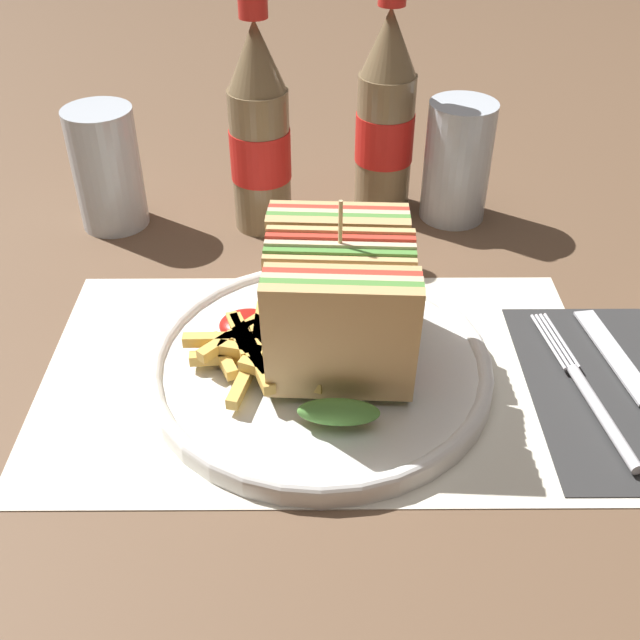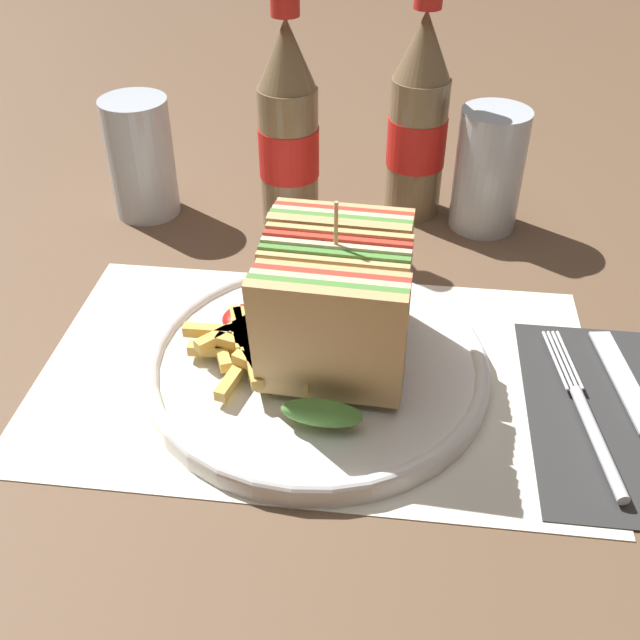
% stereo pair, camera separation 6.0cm
% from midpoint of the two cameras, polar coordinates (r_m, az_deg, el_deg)
% --- Properties ---
extents(ground_plane, '(4.00, 4.00, 0.00)m').
position_cam_midpoint_polar(ground_plane, '(0.62, 0.03, -3.06)').
color(ground_plane, brown).
extents(placemat, '(0.45, 0.27, 0.00)m').
position_cam_midpoint_polar(placemat, '(0.61, 2.55, -4.16)').
color(placemat, silver).
rests_on(placemat, ground_plane).
extents(plate_main, '(0.28, 0.28, 0.02)m').
position_cam_midpoint_polar(plate_main, '(0.60, 2.62, -3.51)').
color(plate_main, white).
rests_on(plate_main, ground_plane).
extents(club_sandwich, '(0.11, 0.16, 0.14)m').
position_cam_midpoint_polar(club_sandwich, '(0.56, 4.21, 0.91)').
color(club_sandwich, tan).
rests_on(club_sandwich, plate_main).
extents(fries_pile, '(0.11, 0.12, 0.02)m').
position_cam_midpoint_polar(fries_pile, '(0.59, -2.76, -1.94)').
color(fries_pile, gold).
rests_on(fries_pile, plate_main).
extents(ketchup_blob, '(0.05, 0.04, 0.02)m').
position_cam_midpoint_polar(ketchup_blob, '(0.62, -2.58, -0.06)').
color(ketchup_blob, maroon).
rests_on(ketchup_blob, plate_main).
extents(napkin, '(0.12, 0.21, 0.00)m').
position_cam_midpoint_polar(napkin, '(0.62, 23.86, -6.72)').
color(napkin, '#2D2D2D').
rests_on(napkin, ground_plane).
extents(fork, '(0.04, 0.18, 0.01)m').
position_cam_midpoint_polar(fork, '(0.60, 22.61, -7.35)').
color(fork, silver).
rests_on(fork, napkin).
extents(coke_bottle_near, '(0.06, 0.06, 0.24)m').
position_cam_midpoint_polar(coke_bottle_near, '(0.77, -0.13, 14.09)').
color(coke_bottle_near, '#7A6647').
rests_on(coke_bottle_near, ground_plane).
extents(coke_bottle_far, '(0.06, 0.06, 0.24)m').
position_cam_midpoint_polar(coke_bottle_far, '(0.80, 9.69, 14.59)').
color(coke_bottle_far, '#7A6647').
rests_on(coke_bottle_far, ground_plane).
extents(glass_near, '(0.07, 0.07, 0.13)m').
position_cam_midpoint_polar(glass_near, '(0.81, 14.79, 10.40)').
color(glass_near, silver).
rests_on(glass_near, ground_plane).
extents(glass_far, '(0.07, 0.07, 0.13)m').
position_cam_midpoint_polar(glass_far, '(0.82, -11.43, 11.97)').
color(glass_far, silver).
rests_on(glass_far, ground_plane).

